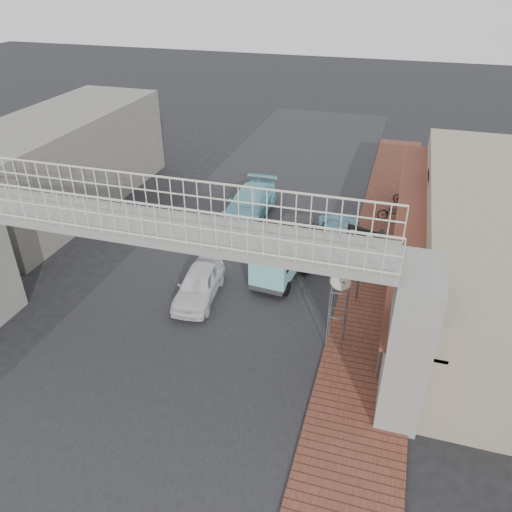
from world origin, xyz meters
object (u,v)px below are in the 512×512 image
Objects in this scene: angkot_curb at (337,233)px; white_hatchback at (199,285)px; street_clock at (341,283)px; arrow_sign at (383,247)px; dark_sedan at (296,239)px; motorcycle_near at (394,212)px; angkot_van at (280,256)px; motorcycle_far at (405,199)px; angkot_far at (250,203)px.

white_hatchback is at bearing 47.99° from angkot_curb.
street_clock reaches higher than white_hatchback.
arrow_sign is (1.18, 2.63, 0.17)m from street_clock.
motorcycle_near is at bearing 39.85° from dark_sedan.
arrow_sign is at bearing -9.01° from angkot_van.
dark_sedan is (2.99, 4.76, 0.07)m from white_hatchback.
angkot_curb is 5.66m from arrow_sign.
street_clock is (5.80, -1.31, 2.02)m from white_hatchback.
arrow_sign is (-0.73, -10.02, 2.27)m from motorcycle_far.
angkot_far is at bearing 127.58° from dark_sedan.
angkot_curb is 3.02× the size of motorcycle_far.
motorcycle_far is (8.02, 3.35, -0.18)m from angkot_far.
dark_sedan is at bearing -43.81° from angkot_far.
angkot_van is at bearing 132.70° from motorcycle_near.
arrow_sign is at bearing 66.32° from street_clock.
angkot_van is at bearing 35.14° from white_hatchback.
dark_sedan is at bearing 90.20° from angkot_van.
dark_sedan is at bearing 157.74° from arrow_sign.
dark_sedan is at bearing 52.28° from white_hatchback.
arrow_sign is at bearing -48.70° from dark_sedan.
angkot_curb is (1.71, 1.26, -0.08)m from dark_sedan.
angkot_van is at bearing -60.53° from angkot_far.
street_clock reaches higher than motorcycle_far.
angkot_van is 1.09× the size of arrow_sign.
angkot_curb is 1.46× the size of street_clock.
white_hatchback is 1.01× the size of angkot_van.
motorcycle_near is 2.00m from motorcycle_far.
street_clock is at bearing -162.83° from motorcycle_far.
white_hatchback is 7.44m from arrow_sign.
street_clock is (3.02, -3.70, 1.55)m from angkot_van.
motorcycle_far is 12.96m from street_clock.
white_hatchback is at bearing 127.49° from motorcycle_near.
angkot_far is 3.38× the size of motorcycle_far.
angkot_van is 5.02m from street_clock.
angkot_van reaches higher than dark_sedan.
motorcycle_near is at bearing 63.06° from angkot_van.
dark_sedan is 2.41m from angkot_van.
angkot_van is 4.66m from arrow_sign.
motorcycle_near is at bearing -169.15° from motorcycle_far.
angkot_far is 2.92× the size of motorcycle_near.
angkot_van reaches higher than white_hatchback.
motorcycle_near is at bearing 83.08° from street_clock.
arrow_sign is (7.29, -6.66, 2.09)m from angkot_far.
street_clock reaches higher than angkot_curb.
angkot_far is at bearing 86.58° from white_hatchback.
white_hatchback is 2.14× the size of motorcycle_near.
angkot_van reaches higher than angkot_far.
angkot_van is 2.47× the size of motorcycle_far.
angkot_van is at bearing -103.06° from dark_sedan.
angkot_curb is (4.70, 6.02, -0.01)m from white_hatchback.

